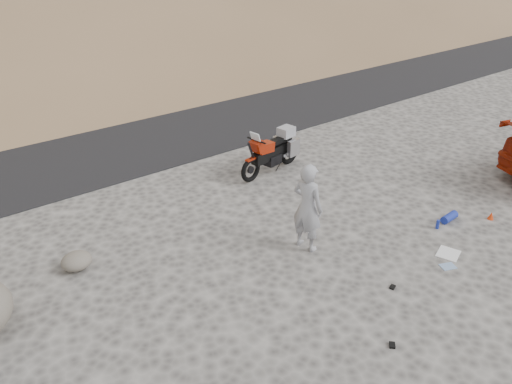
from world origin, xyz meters
The scene contains 12 objects.
ground centered at (0.00, 0.00, 0.00)m, with size 140.00×140.00×0.00m, color #484543.
road centered at (0.00, 9.00, 0.00)m, with size 120.00×7.00×0.05m, color black.
motorcycle centered at (1.50, 3.66, 0.58)m, with size 2.27×0.88×1.35m.
man centered at (-0.30, 0.35, 0.00)m, with size 0.70×0.46×1.92m, color #95959B.
small_rock centered at (-4.41, 2.52, 0.18)m, with size 0.66×0.61×0.36m.
gear_white_cloth centered at (1.87, -1.64, 0.01)m, with size 0.47×0.42×0.02m, color white.
gear_blue_mat centered at (3.03, -0.87, 0.09)m, with size 0.19×0.19×0.47m, color navy.
gear_bottle centered at (2.54, -0.91, 0.11)m, with size 0.08×0.08×0.21m, color navy.
gear_funnel centered at (3.87, -1.41, 0.09)m, with size 0.14×0.14×0.18m, color red.
gear_glove_a centered at (0.08, -1.65, 0.02)m, with size 0.13×0.09×0.04m, color black.
gear_glove_b centered at (-1.10, -2.60, 0.02)m, with size 0.13×0.09×0.04m, color black.
gear_blue_cloth centered at (1.49, -1.90, 0.01)m, with size 0.30×0.22×0.01m, color #7D9BC2.
Camera 1 is at (-6.45, -5.99, 6.00)m, focal length 35.00 mm.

